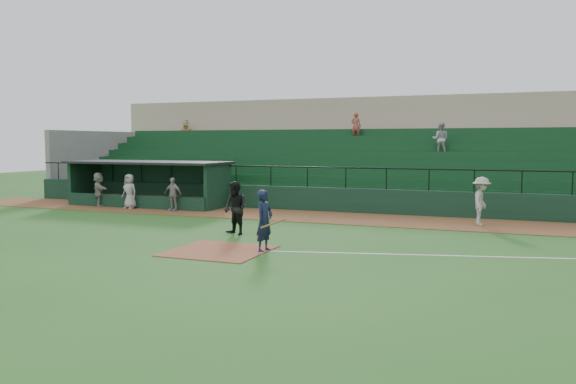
% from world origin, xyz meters
% --- Properties ---
extents(ground, '(90.00, 90.00, 0.00)m').
position_xyz_m(ground, '(0.00, 0.00, 0.00)').
color(ground, '#24551B').
rests_on(ground, ground).
extents(warning_track, '(40.00, 4.00, 0.03)m').
position_xyz_m(warning_track, '(0.00, 8.00, 0.01)').
color(warning_track, brown).
rests_on(warning_track, ground).
extents(home_plate_dirt, '(3.00, 3.00, 0.03)m').
position_xyz_m(home_plate_dirt, '(0.00, -1.00, 0.01)').
color(home_plate_dirt, brown).
rests_on(home_plate_dirt, ground).
extents(foul_line, '(17.49, 4.44, 0.01)m').
position_xyz_m(foul_line, '(8.00, 1.20, 0.01)').
color(foul_line, white).
rests_on(foul_line, ground).
extents(stadium_structure, '(38.00, 13.08, 6.40)m').
position_xyz_m(stadium_structure, '(-0.00, 16.46, 2.30)').
color(stadium_structure, black).
rests_on(stadium_structure, ground).
extents(dugout, '(8.90, 3.20, 2.42)m').
position_xyz_m(dugout, '(-9.75, 9.56, 1.33)').
color(dugout, black).
rests_on(dugout, ground).
extents(batter_at_plate, '(1.08, 0.78, 1.96)m').
position_xyz_m(batter_at_plate, '(1.38, -0.52, 0.98)').
color(batter_at_plate, '#101932').
rests_on(batter_at_plate, ground).
extents(umpire, '(1.19, 1.08, 1.99)m').
position_xyz_m(umpire, '(-0.99, 2.14, 1.00)').
color(umpire, black).
rests_on(umpire, ground).
extents(runner, '(0.87, 1.36, 2.00)m').
position_xyz_m(runner, '(7.45, 7.80, 1.03)').
color(runner, '#A9A49F').
rests_on(runner, warning_track).
extents(dugout_player_a, '(0.99, 0.45, 1.67)m').
position_xyz_m(dugout_player_a, '(-7.15, 7.45, 0.87)').
color(dugout_player_a, gray).
rests_on(dugout_player_a, warning_track).
extents(dugout_player_b, '(0.94, 0.67, 1.78)m').
position_xyz_m(dugout_player_b, '(-9.76, 7.46, 0.92)').
color(dugout_player_b, '#A39E99').
rests_on(dugout_player_b, warning_track).
extents(dugout_player_c, '(1.66, 1.46, 1.81)m').
position_xyz_m(dugout_player_c, '(-11.94, 7.72, 0.94)').
color(dugout_player_c, gray).
rests_on(dugout_player_c, warning_track).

